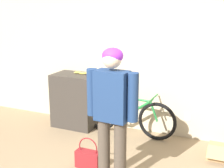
% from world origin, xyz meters
% --- Properties ---
extents(wall_back, '(8.00, 0.07, 2.60)m').
position_xyz_m(wall_back, '(0.00, 2.45, 1.30)').
color(wall_back, beige).
rests_on(wall_back, ground_plane).
extents(side_shelf, '(0.74, 0.50, 0.92)m').
position_xyz_m(side_shelf, '(-1.33, 2.15, 0.46)').
color(side_shelf, '#38332D').
rests_on(side_shelf, ground_plane).
extents(person, '(0.63, 0.24, 1.62)m').
position_xyz_m(person, '(-0.03, 0.80, 0.95)').
color(person, '#4C4238').
rests_on(person, ground_plane).
extents(bicycle, '(1.60, 0.46, 0.69)m').
position_xyz_m(bicycle, '(-0.36, 2.15, 0.33)').
color(bicycle, black).
rests_on(bicycle, ground_plane).
extents(banana, '(0.32, 0.09, 0.04)m').
position_xyz_m(banana, '(-1.23, 2.21, 0.94)').
color(banana, '#EAD64C').
rests_on(banana, side_shelf).
extents(handbag, '(0.33, 0.14, 0.42)m').
position_xyz_m(handbag, '(-0.44, 0.94, 0.13)').
color(handbag, maroon).
rests_on(handbag, ground_plane).
extents(cardboard_box, '(0.39, 0.41, 0.22)m').
position_xyz_m(cardboard_box, '(1.13, 1.94, 0.08)').
color(cardboard_box, tan).
rests_on(cardboard_box, ground_plane).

